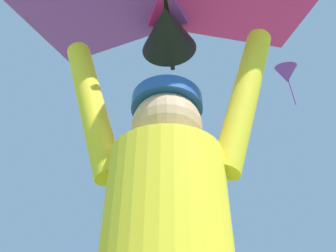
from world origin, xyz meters
name	(u,v)px	position (x,y,z in m)	size (l,w,h in m)	color
distant_kite_purple_overhead_distant	(287,74)	(5.32, 9.33, 11.77)	(1.26, 1.43, 2.37)	purple
distant_kite_red_mid_right	(142,233)	(-2.28, 27.94, 11.39)	(0.70, 0.81, 0.96)	red
distant_kite_blue_low_right	(253,53)	(5.22, 12.40, 16.89)	(1.02, 0.92, 1.92)	blue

